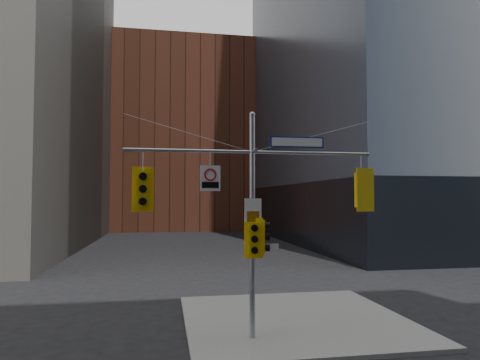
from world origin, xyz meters
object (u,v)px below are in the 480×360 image
object	(u,v)px
traffic_light_west_arm	(143,189)
traffic_light_pole_front	(254,239)
traffic_light_east_arm	(362,190)
street_sign_blade	(297,142)
regulatory_sign_arm	(210,177)
traffic_light_pole_side	(262,237)
signal_assembly	(252,202)

from	to	relation	value
traffic_light_west_arm	traffic_light_pole_front	size ratio (longest dim) A/B	1.11
traffic_light_east_arm	street_sign_blade	world-z (taller)	street_sign_blade
traffic_light_pole_front	regulatory_sign_arm	bearing A→B (deg)	177.05
traffic_light_west_arm	traffic_light_pole_side	distance (m)	4.02
traffic_light_west_arm	traffic_light_east_arm	bearing A→B (deg)	-2.72
traffic_light_pole_side	street_sign_blade	size ratio (longest dim) A/B	0.59
traffic_light_pole_front	traffic_light_west_arm	bearing A→B (deg)	-177.27
signal_assembly	traffic_light_pole_front	distance (m)	1.18
traffic_light_west_arm	traffic_light_pole_side	size ratio (longest dim) A/B	1.32
traffic_light_east_arm	traffic_light_pole_side	distance (m)	3.72
signal_assembly	traffic_light_pole_front	size ratio (longest dim) A/B	6.37
signal_assembly	traffic_light_pole_front	bearing A→B (deg)	-89.83
traffic_light_east_arm	traffic_light_pole_front	size ratio (longest dim) A/B	1.14
traffic_light_pole_side	street_sign_blade	world-z (taller)	street_sign_blade
traffic_light_pole_side	traffic_light_pole_front	world-z (taller)	traffic_light_pole_front
signal_assembly	traffic_light_east_arm	xyz separation A→B (m)	(3.72, 0.00, 0.38)
traffic_light_pole_front	regulatory_sign_arm	world-z (taller)	regulatory_sign_arm
traffic_light_west_arm	traffic_light_east_arm	distance (m)	7.12
street_sign_blade	traffic_light_pole_side	bearing A→B (deg)	-178.78
traffic_light_pole_side	street_sign_blade	xyz separation A→B (m)	(1.17, 0.00, 3.06)
traffic_light_west_arm	regulatory_sign_arm	bearing A→B (deg)	-3.55
traffic_light_east_arm	traffic_light_pole_front	distance (m)	4.03
signal_assembly	street_sign_blade	distance (m)	2.44
traffic_light_west_arm	street_sign_blade	bearing A→B (deg)	-2.73
traffic_light_west_arm	street_sign_blade	size ratio (longest dim) A/B	0.77
signal_assembly	traffic_light_west_arm	bearing A→B (deg)	179.77
traffic_light_pole_front	street_sign_blade	size ratio (longest dim) A/B	0.70
traffic_light_pole_side	traffic_light_pole_front	size ratio (longest dim) A/B	0.84
signal_assembly	regulatory_sign_arm	distance (m)	1.54
regulatory_sign_arm	traffic_light_east_arm	bearing A→B (deg)	-4.95
signal_assembly	street_sign_blade	bearing A→B (deg)	0.12
regulatory_sign_arm	traffic_light_pole_front	bearing A→B (deg)	-15.59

